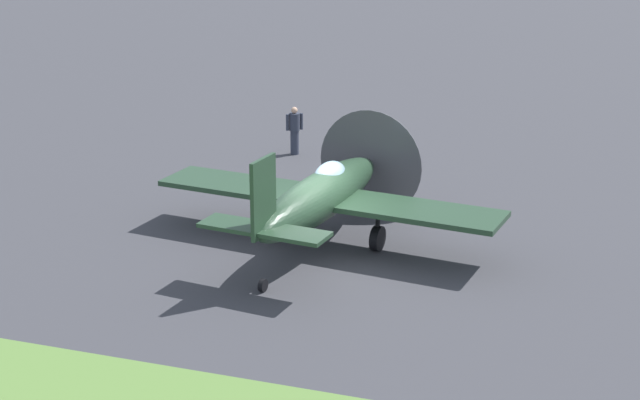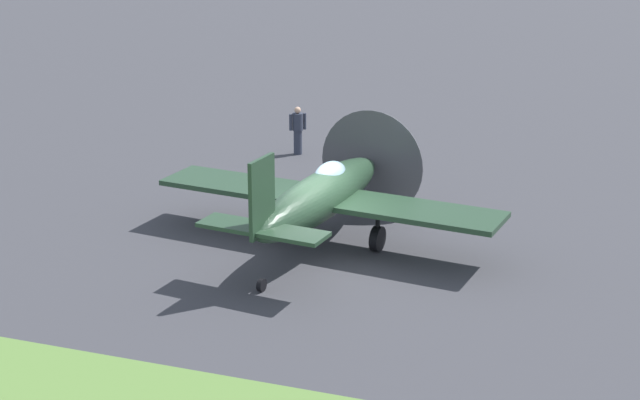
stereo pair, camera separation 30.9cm
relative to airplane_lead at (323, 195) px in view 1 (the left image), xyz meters
The scene contains 3 objects.
ground_plane 1.62m from the airplane_lead, 57.15° to the right, with size 160.00×160.00×0.00m, color #38383D.
airplane_lead is the anchor object (origin of this frame).
ground_crew_chief 9.33m from the airplane_lead, 114.53° to the left, with size 0.53×0.42×1.73m.
Camera 1 is at (7.54, -23.29, 9.64)m, focal length 55.83 mm.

